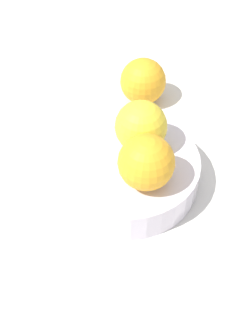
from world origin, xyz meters
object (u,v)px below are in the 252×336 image
at_px(fruit_bowl, 126,171).
at_px(orange_loose_0, 143,81).
at_px(orange_in_bowl_1, 146,162).
at_px(orange_in_bowl_0, 141,126).

distance_m(fruit_bowl, orange_loose_0, 0.17).
height_order(orange_in_bowl_1, orange_loose_0, orange_in_bowl_1).
xyz_separation_m(orange_in_bowl_0, orange_in_bowl_1, (0.00, -0.06, 0.00)).
relative_size(fruit_bowl, orange_loose_0, 2.62).
relative_size(orange_in_bowl_0, orange_loose_0, 0.92).
distance_m(orange_in_bowl_0, orange_in_bowl_1, 0.06).
distance_m(fruit_bowl, orange_in_bowl_1, 0.07).
height_order(orange_in_bowl_0, orange_in_bowl_1, same).
bearing_deg(orange_in_bowl_0, fruit_bowl, -130.85).
distance_m(fruit_bowl, orange_in_bowl_0, 0.06).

